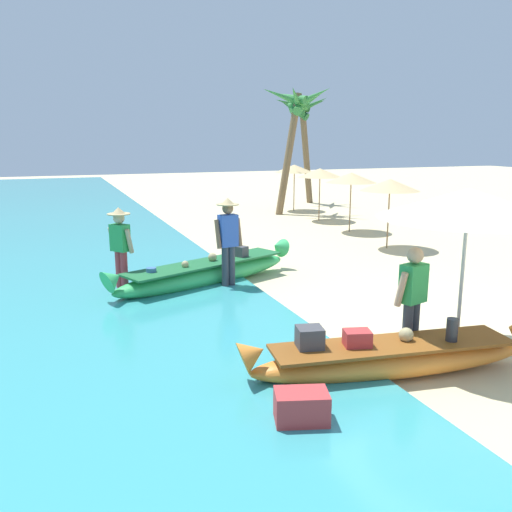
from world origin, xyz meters
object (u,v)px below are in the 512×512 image
object	(u,v)px
boat_orange_foreground	(390,357)
cooler_box	(301,411)
person_vendor_assistant	(120,244)
patio_umbrella_large	(468,204)
person_vendor_hatted	(228,237)
palm_tree_tall_inland	(296,111)
palm_tree_leaning_seaward	(302,116)
person_tourist_customer	(412,297)
boat_green_midground	(207,273)

from	to	relation	value
boat_orange_foreground	cooler_box	bearing A→B (deg)	-154.47
person_vendor_assistant	patio_umbrella_large	distance (m)	6.38
boat_orange_foreground	person_vendor_hatted	distance (m)	4.67
person_vendor_assistant	cooler_box	size ratio (longest dim) A/B	3.06
patio_umbrella_large	palm_tree_tall_inland	xyz separation A→B (m)	(3.96, 13.94, 1.90)
person_vendor_hatted	patio_umbrella_large	distance (m)	4.81
palm_tree_leaning_seaward	palm_tree_tall_inland	bearing A→B (deg)	-120.01
cooler_box	person_vendor_hatted	bearing A→B (deg)	96.90
person_vendor_hatted	palm_tree_tall_inland	bearing A→B (deg)	58.38
person_tourist_customer	cooler_box	bearing A→B (deg)	-152.75
boat_orange_foreground	boat_green_midground	bearing A→B (deg)	101.30
boat_orange_foreground	person_vendor_assistant	bearing A→B (deg)	117.71
person_vendor_hatted	person_vendor_assistant	world-z (taller)	person_vendor_hatted
palm_tree_tall_inland	cooler_box	distance (m)	16.98
palm_tree_leaning_seaward	cooler_box	world-z (taller)	palm_tree_leaning_seaward
person_vendor_hatted	person_tourist_customer	world-z (taller)	person_vendor_hatted
cooler_box	palm_tree_leaning_seaward	bearing A→B (deg)	81.32
person_tourist_customer	person_vendor_assistant	world-z (taller)	person_vendor_assistant
boat_orange_foreground	palm_tree_leaning_seaward	distance (m)	19.10
person_vendor_hatted	palm_tree_leaning_seaward	size ratio (longest dim) A/B	0.38
boat_green_midground	person_tourist_customer	distance (m)	4.95
person_tourist_customer	patio_umbrella_large	size ratio (longest dim) A/B	0.66
boat_green_midground	person_tourist_customer	xyz separation A→B (m)	(1.56, -4.65, 0.61)
person_vendor_hatted	palm_tree_tall_inland	distance (m)	11.77
person_tourist_customer	patio_umbrella_large	xyz separation A→B (m)	(0.78, -0.04, 1.23)
boat_orange_foreground	person_vendor_assistant	distance (m)	5.83
boat_green_midground	patio_umbrella_large	size ratio (longest dim) A/B	1.84
boat_orange_foreground	boat_green_midground	size ratio (longest dim) A/B	0.91
boat_orange_foreground	palm_tree_tall_inland	world-z (taller)	palm_tree_tall_inland
person_vendor_hatted	cooler_box	bearing A→B (deg)	-100.10
boat_orange_foreground	boat_green_midground	world-z (taller)	boat_green_midground
person_vendor_hatted	boat_green_midground	bearing A→B (deg)	125.01
boat_orange_foreground	palm_tree_leaning_seaward	size ratio (longest dim) A/B	0.83
person_tourist_customer	palm_tree_leaning_seaward	distance (m)	18.47
patio_umbrella_large	palm_tree_leaning_seaward	world-z (taller)	palm_tree_leaning_seaward
person_vendor_hatted	palm_tree_leaning_seaward	bearing A→B (deg)	58.76
palm_tree_tall_inland	palm_tree_leaning_seaward	size ratio (longest dim) A/B	1.03
person_vendor_assistant	cooler_box	bearing A→B (deg)	-79.76
boat_orange_foreground	person_vendor_hatted	bearing A→B (deg)	98.49
person_tourist_customer	patio_umbrella_large	bearing A→B (deg)	-2.77
boat_green_midground	person_vendor_hatted	world-z (taller)	person_vendor_hatted
boat_green_midground	palm_tree_leaning_seaward	bearing A→B (deg)	56.77
palm_tree_tall_inland	patio_umbrella_large	bearing A→B (deg)	-105.85
boat_orange_foreground	person_vendor_hatted	xyz separation A→B (m)	(-0.68, 4.54, 0.82)
patio_umbrella_large	palm_tree_leaning_seaward	bearing A→B (deg)	71.36
patio_umbrella_large	palm_tree_tall_inland	size ratio (longest dim) A/B	0.48
boat_orange_foreground	palm_tree_leaning_seaward	world-z (taller)	palm_tree_leaning_seaward
boat_orange_foreground	palm_tree_tall_inland	size ratio (longest dim) A/B	0.81
person_vendor_assistant	palm_tree_leaning_seaward	xyz separation A→B (m)	(9.78, 12.23, 2.96)
palm_tree_tall_inland	cooler_box	world-z (taller)	palm_tree_tall_inland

